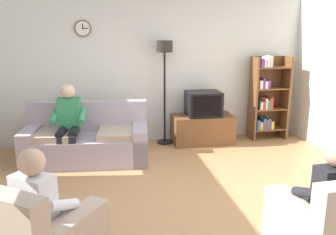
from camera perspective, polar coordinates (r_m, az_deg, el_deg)
name	(u,v)px	position (r m, az deg, el deg)	size (l,w,h in m)	color
ground_plane	(185,203)	(4.39, 2.74, -13.60)	(12.00, 12.00, 0.00)	#B27F51
back_wall_assembly	(153,68)	(6.55, -2.47, 7.99)	(6.20, 0.17, 2.70)	silver
couch	(87,141)	(5.76, -12.88, -3.74)	(1.98, 1.06, 0.90)	#A899A8
tv_stand	(202,129)	(6.54, 5.56, -1.84)	(1.10, 0.56, 0.52)	brown
tv	(203,104)	(6.40, 5.72, 2.22)	(0.60, 0.49, 0.44)	black
bookshelf	(266,98)	(6.92, 15.52, 3.04)	(0.68, 0.36, 1.57)	brown
floor_lamp	(165,64)	(6.26, -0.56, 8.64)	(0.28, 0.28, 1.85)	black
armchair_near_bookshelf	(329,231)	(3.61, 24.48, -16.27)	(0.84, 0.92, 0.90)	#BCAD99
person_on_couch	(68,120)	(5.57, -15.74, -0.41)	(0.54, 0.56, 1.24)	#338C59
person_in_left_armchair	(44,204)	(3.25, -19.36, -12.97)	(0.62, 0.64, 1.12)	silver
person_in_right_armchair	(326,194)	(3.53, 24.12, -11.18)	(0.53, 0.55, 1.12)	black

